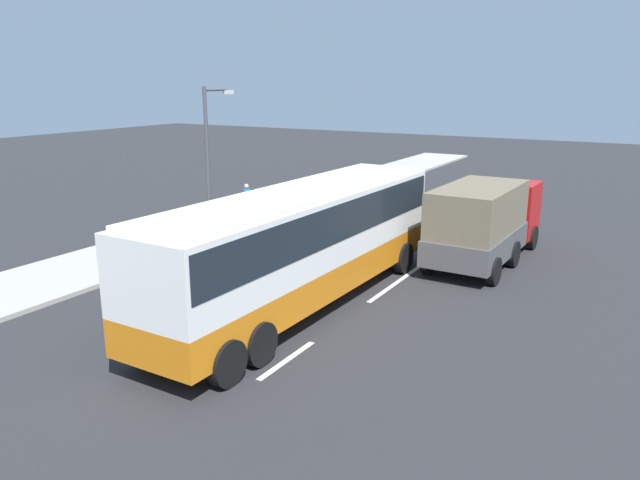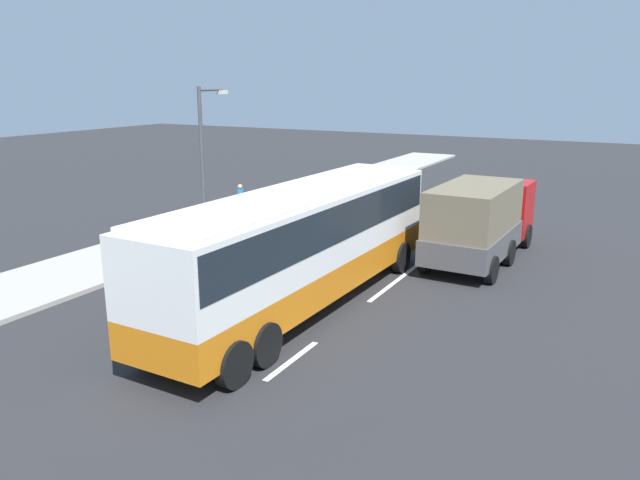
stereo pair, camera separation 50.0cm
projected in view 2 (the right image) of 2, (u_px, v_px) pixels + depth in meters
ground_plane at (283, 317)px, 17.62m from camera, size 120.00×120.00×0.00m
sidewalk_curb at (77, 271)px, 21.58m from camera, size 80.00×4.00×0.15m
lane_centreline at (268, 378)px, 14.00m from camera, size 23.00×0.16×0.01m
coach_bus at (303, 236)px, 17.89m from camera, size 12.55×3.01×3.58m
cargo_truck at (481, 218)px, 22.82m from camera, size 7.17×2.81×3.01m
pedestrian_near_curb at (240, 199)px, 29.08m from camera, size 0.32×0.32×1.71m
street_lamp at (205, 152)px, 25.02m from camera, size 1.83×0.24×6.26m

